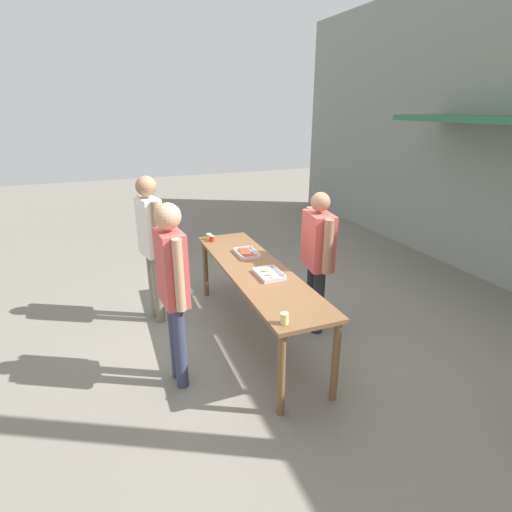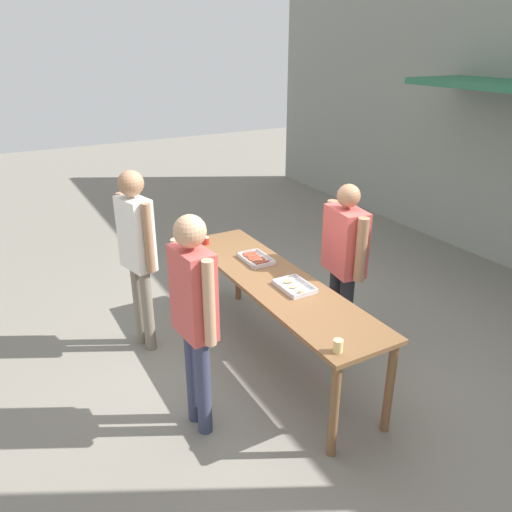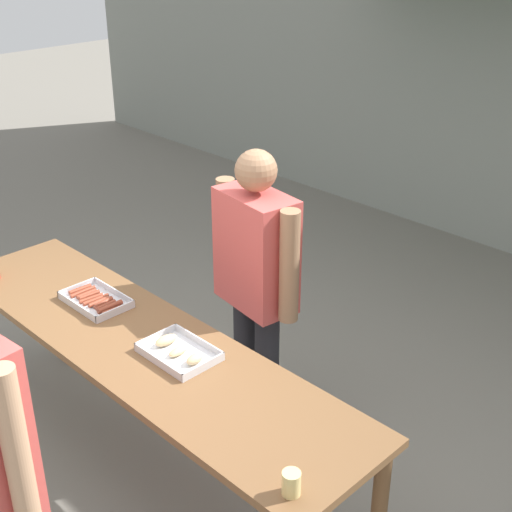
% 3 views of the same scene
% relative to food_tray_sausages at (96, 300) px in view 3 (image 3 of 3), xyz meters
% --- Properties ---
extents(ground_plane, '(24.00, 24.00, 0.00)m').
position_rel_food_tray_sausages_xyz_m(ground_plane, '(0.46, -0.06, -0.88)').
color(ground_plane, slate).
extents(serving_table, '(2.69, 0.67, 0.86)m').
position_rel_food_tray_sausages_xyz_m(serving_table, '(0.46, -0.06, -0.11)').
color(serving_table, brown).
rests_on(serving_table, ground).
extents(food_tray_sausages, '(0.37, 0.24, 0.04)m').
position_rel_food_tray_sausages_xyz_m(food_tray_sausages, '(0.00, 0.00, 0.00)').
color(food_tray_sausages, silver).
rests_on(food_tray_sausages, serving_table).
extents(food_tray_buns, '(0.36, 0.26, 0.05)m').
position_rel_food_tray_sausages_xyz_m(food_tray_buns, '(0.69, 0.00, 0.00)').
color(food_tray_buns, silver).
rests_on(food_tray_buns, serving_table).
extents(beer_cup, '(0.07, 0.07, 0.10)m').
position_rel_food_tray_sausages_xyz_m(beer_cup, '(1.67, -0.27, 0.03)').
color(beer_cup, '#DBC67A').
rests_on(beer_cup, serving_table).
extents(person_server_behind_table, '(0.66, 0.31, 1.68)m').
position_rel_food_tray_sausages_xyz_m(person_server_behind_table, '(0.53, 0.68, 0.11)').
color(person_server_behind_table, '#232328').
rests_on(person_server_behind_table, ground).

